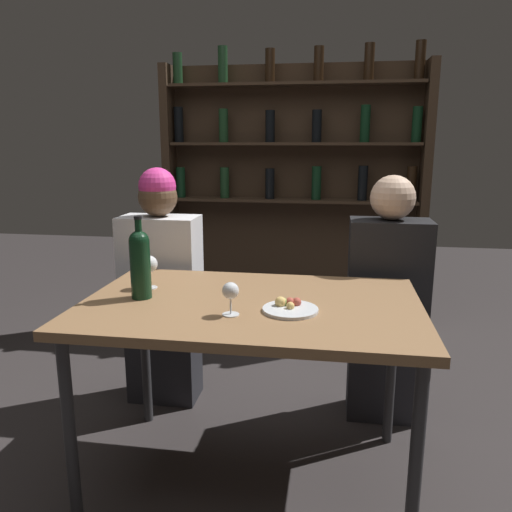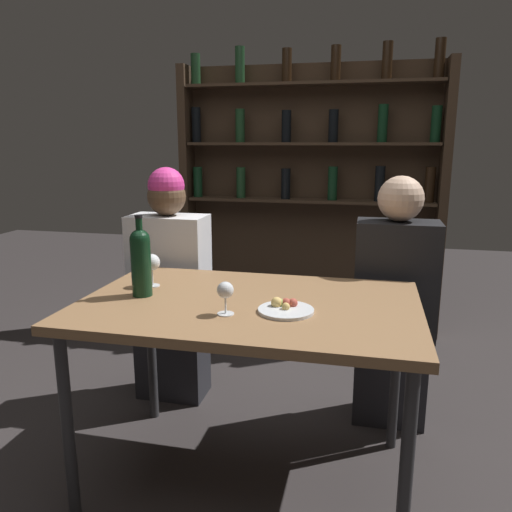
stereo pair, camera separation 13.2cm
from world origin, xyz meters
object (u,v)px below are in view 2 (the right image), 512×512
(wine_glass_1, at_px, (225,292))
(seated_person_left, at_px, (170,290))
(wine_bottle, at_px, (141,259))
(wine_glass_0, at_px, (152,263))
(seated_person_right, at_px, (394,309))
(food_plate_0, at_px, (285,308))

(wine_glass_1, height_order, seated_person_left, seated_person_left)
(wine_bottle, relative_size, wine_glass_0, 2.32)
(seated_person_left, relative_size, seated_person_right, 1.02)
(food_plate_0, height_order, seated_person_left, seated_person_left)
(wine_glass_0, distance_m, wine_glass_1, 0.49)
(seated_person_left, bearing_deg, seated_person_right, 0.00)
(food_plate_0, height_order, seated_person_right, seated_person_right)
(food_plate_0, bearing_deg, wine_bottle, 173.99)
(seated_person_right, bearing_deg, wine_glass_1, -128.89)
(wine_glass_0, xyz_separation_m, seated_person_left, (-0.13, 0.49, -0.27))
(food_plate_0, bearing_deg, wine_glass_1, -157.90)
(wine_bottle, bearing_deg, seated_person_left, 103.12)
(wine_bottle, distance_m, food_plate_0, 0.60)
(seated_person_left, bearing_deg, wine_glass_1, -55.27)
(wine_glass_1, height_order, food_plate_0, wine_glass_1)
(wine_bottle, bearing_deg, wine_glass_1, -20.31)
(wine_glass_0, xyz_separation_m, food_plate_0, (0.60, -0.19, -0.09))
(wine_bottle, distance_m, seated_person_right, 1.23)
(wine_bottle, height_order, wine_glass_0, wine_bottle)
(wine_bottle, xyz_separation_m, food_plate_0, (0.58, -0.06, -0.14))
(wine_glass_1, bearing_deg, food_plate_0, 22.10)
(wine_glass_1, bearing_deg, seated_person_right, 51.11)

